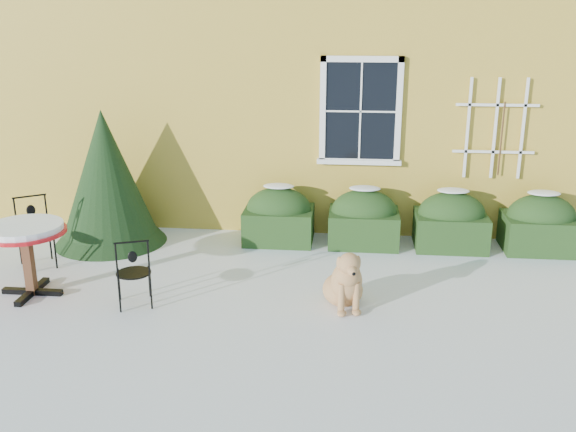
# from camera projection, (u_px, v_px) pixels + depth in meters

# --- Properties ---
(ground) EXTENTS (80.00, 80.00, 0.00)m
(ground) POSITION_uv_depth(u_px,v_px,m) (279.00, 314.00, 7.54)
(ground) COLOR white
(ground) RESTS_ON ground
(house) EXTENTS (12.40, 8.40, 6.40)m
(house) POSITION_uv_depth(u_px,v_px,m) (318.00, 23.00, 13.22)
(house) COLOR gold
(house) RESTS_ON ground
(hedge_row) EXTENTS (4.95, 0.80, 0.91)m
(hedge_row) POSITION_uv_depth(u_px,v_px,m) (407.00, 220.00, 9.68)
(hedge_row) COLOR #193213
(hedge_row) RESTS_ON ground
(evergreen_shrub) EXTENTS (1.69, 1.69, 2.05)m
(evergreen_shrub) POSITION_uv_depth(u_px,v_px,m) (107.00, 191.00, 9.70)
(evergreen_shrub) COLOR black
(evergreen_shrub) RESTS_ON ground
(bistro_table) EXTENTS (0.99, 0.99, 0.92)m
(bistro_table) POSITION_uv_depth(u_px,v_px,m) (25.00, 237.00, 7.85)
(bistro_table) COLOR black
(bistro_table) RESTS_ON ground
(patio_chair_near) EXTENTS (0.50, 0.50, 0.88)m
(patio_chair_near) POSITION_uv_depth(u_px,v_px,m) (134.00, 272.00, 7.64)
(patio_chair_near) COLOR black
(patio_chair_near) RESTS_ON ground
(patio_chair_far) EXTENTS (0.60, 0.60, 0.98)m
(patio_chair_far) POSITION_uv_depth(u_px,v_px,m) (35.00, 232.00, 8.88)
(patio_chair_far) COLOR black
(patio_chair_far) RESTS_ON ground
(dog) EXTENTS (0.61, 0.87, 0.78)m
(dog) POSITION_uv_depth(u_px,v_px,m) (345.00, 283.00, 7.62)
(dog) COLOR tan
(dog) RESTS_ON ground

